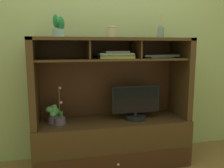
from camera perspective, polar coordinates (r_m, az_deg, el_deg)
floor_plane at (r=2.74m, az=0.00°, el=-18.42°), size 6.00×6.00×0.02m
back_wall at (r=2.71m, az=-1.36°, el=12.17°), size 6.00×0.02×2.80m
media_console at (r=2.58m, az=-0.05°, el=-10.05°), size 1.60×0.55×1.33m
tv_monitor at (r=2.53m, az=5.69°, el=-4.94°), size 0.51×0.23×0.36m
potted_orchid at (r=2.45m, az=-12.34°, el=-8.26°), size 0.13×0.13×0.38m
potted_fern at (r=2.49m, az=-13.74°, el=-7.07°), size 0.14×0.13×0.19m
magazine_stack_left at (r=2.60m, az=10.95°, el=6.62°), size 0.41×0.25×0.03m
magazine_stack_centre at (r=2.43m, az=0.74°, el=6.99°), size 0.37×0.32×0.07m
diffuser_bottle at (r=2.60m, az=11.53°, el=11.98°), size 0.07×0.07×0.27m
potted_succulent at (r=2.37m, az=-12.64°, el=12.91°), size 0.13×0.13×0.21m
ceramic_vase at (r=2.45m, az=-0.09°, el=12.33°), size 0.09×0.09×0.11m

